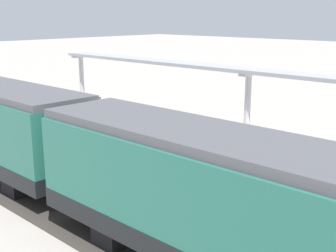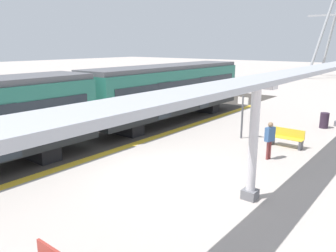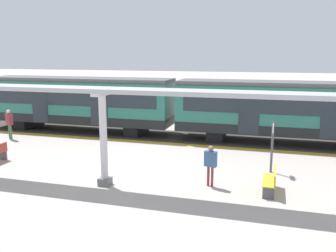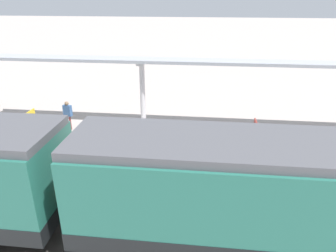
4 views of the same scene
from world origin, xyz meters
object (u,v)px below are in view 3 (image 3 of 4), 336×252
at_px(bench_near_end, 271,181).
at_px(platform_info_sign, 272,142).
at_px(passenger_by_the_benches, 211,161).
at_px(passenger_waiting_near_edge, 9,121).
at_px(train_near_carriage, 79,103).
at_px(canopy_pillar_second, 103,139).
at_px(train_far_carriage, 288,112).

distance_m(bench_near_end, platform_info_sign, 2.50).
distance_m(platform_info_sign, passenger_by_the_benches, 3.25).
bearing_deg(passenger_waiting_near_edge, platform_info_sign, 82.02).
height_order(train_near_carriage, platform_info_sign, train_near_carriage).
relative_size(train_near_carriage, passenger_waiting_near_edge, 7.00).
relative_size(canopy_pillar_second, bench_near_end, 2.38).
bearing_deg(platform_info_sign, passenger_by_the_benches, -43.52).
height_order(train_near_carriage, canopy_pillar_second, canopy_pillar_second).
height_order(train_near_carriage, bench_near_end, train_near_carriage).
relative_size(train_far_carriage, platform_info_sign, 5.62).
bearing_deg(passenger_waiting_near_edge, bench_near_end, 73.43).
height_order(train_near_carriage, passenger_by_the_benches, train_near_carriage).
xyz_separation_m(train_far_carriage, bench_near_end, (7.75, -0.84, -1.39)).
bearing_deg(train_far_carriage, canopy_pillar_second, -38.59).
bearing_deg(bench_near_end, canopy_pillar_second, -80.80).
relative_size(train_far_carriage, passenger_by_the_benches, 7.75).
bearing_deg(bench_near_end, passenger_waiting_near_edge, -106.57).
distance_m(bench_near_end, passenger_by_the_benches, 2.29).
bearing_deg(bench_near_end, passenger_by_the_benches, -89.90).
xyz_separation_m(train_near_carriage, canopy_pillar_second, (8.74, 5.97, -0.01)).
relative_size(train_near_carriage, canopy_pillar_second, 3.45).
bearing_deg(passenger_by_the_benches, train_far_carriage, 158.41).
relative_size(train_near_carriage, passenger_by_the_benches, 7.75).
bearing_deg(passenger_waiting_near_edge, canopy_pillar_second, 58.19).
bearing_deg(platform_info_sign, bench_near_end, -0.03).
height_order(canopy_pillar_second, bench_near_end, canopy_pillar_second).
relative_size(train_near_carriage, train_far_carriage, 1.00).
xyz_separation_m(train_near_carriage, platform_info_sign, (5.41, 12.11, -0.50)).
xyz_separation_m(canopy_pillar_second, bench_near_end, (-0.99, 6.14, -1.38)).
relative_size(bench_near_end, passenger_waiting_near_edge, 0.85).
relative_size(passenger_waiting_near_edge, passenger_by_the_benches, 1.11).
distance_m(canopy_pillar_second, platform_info_sign, 7.00).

